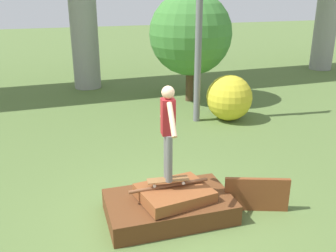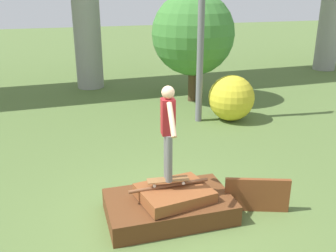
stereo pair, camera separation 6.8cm
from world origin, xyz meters
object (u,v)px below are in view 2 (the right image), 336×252
object	(u,v)px
skateboard	(168,180)
utility_pole	(201,14)
skater	(168,127)
bush_yellow_flowering	(231,98)
tree_behind_left	(193,34)

from	to	relation	value
skateboard	utility_pole	world-z (taller)	utility_pole
skater	bush_yellow_flowering	size ratio (longest dim) A/B	1.18
skater	utility_pole	world-z (taller)	utility_pole
skateboard	tree_behind_left	size ratio (longest dim) A/B	0.19
utility_pole	skater	bearing A→B (deg)	-118.99
tree_behind_left	skateboard	bearing A→B (deg)	-115.36
skateboard	skater	world-z (taller)	skater
bush_yellow_flowering	utility_pole	bearing A→B (deg)	166.62
tree_behind_left	utility_pole	bearing A→B (deg)	-106.90
skateboard	tree_behind_left	xyz separation A→B (m)	(3.29, 6.93, 1.72)
skateboard	bush_yellow_flowering	size ratio (longest dim) A/B	0.53
skateboard	tree_behind_left	bearing A→B (deg)	64.64
skater	utility_pole	bearing A→B (deg)	61.01
skateboard	utility_pole	distance (m)	5.95
skateboard	utility_pole	bearing A→B (deg)	61.01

